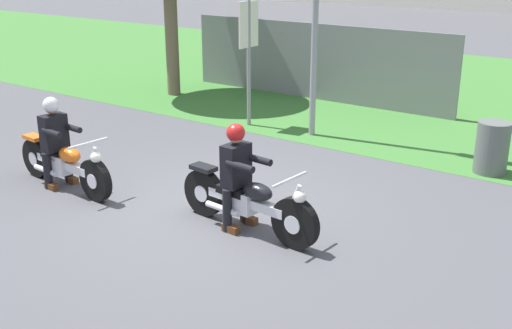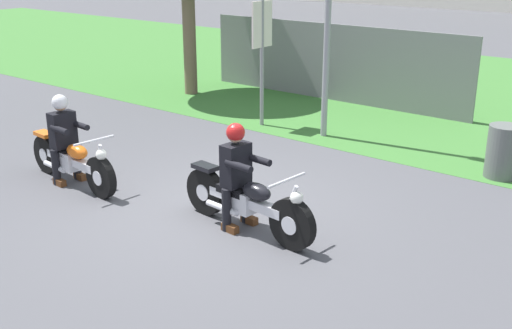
# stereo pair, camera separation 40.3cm
# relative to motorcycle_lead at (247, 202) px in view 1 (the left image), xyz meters

# --- Properties ---
(ground) EXTENTS (120.00, 120.00, 0.00)m
(ground) POSITION_rel_motorcycle_lead_xyz_m (-0.79, 0.23, -0.40)
(ground) COLOR #4C4C51
(grass_verge) EXTENTS (60.00, 12.00, 0.01)m
(grass_verge) POSITION_rel_motorcycle_lead_xyz_m (-0.79, 9.65, -0.39)
(grass_verge) COLOR #3D7533
(grass_verge) RESTS_ON ground
(motorcycle_lead) EXTENTS (2.20, 0.66, 0.89)m
(motorcycle_lead) POSITION_rel_motorcycle_lead_xyz_m (0.00, 0.00, 0.00)
(motorcycle_lead) COLOR black
(motorcycle_lead) RESTS_ON ground
(rider_lead) EXTENTS (0.57, 0.49, 1.41)m
(rider_lead) POSITION_rel_motorcycle_lead_xyz_m (-0.17, 0.02, 0.42)
(rider_lead) COLOR black
(rider_lead) RESTS_ON ground
(motorcycle_follow) EXTENTS (2.18, 0.66, 0.87)m
(motorcycle_follow) POSITION_rel_motorcycle_lead_xyz_m (-3.14, -0.40, -0.01)
(motorcycle_follow) COLOR black
(motorcycle_follow) RESTS_ON ground
(rider_follow) EXTENTS (0.57, 0.49, 1.39)m
(rider_follow) POSITION_rel_motorcycle_lead_xyz_m (-3.31, -0.39, 0.41)
(rider_follow) COLOR black
(rider_follow) RESTS_ON ground
(trash_can) EXTENTS (0.52, 0.52, 0.85)m
(trash_can) POSITION_rel_motorcycle_lead_xyz_m (1.90, 4.08, 0.03)
(trash_can) COLOR #595E5B
(trash_can) RESTS_ON ground
(sign_banner) EXTENTS (0.08, 0.60, 2.60)m
(sign_banner) POSITION_rel_motorcycle_lead_xyz_m (-2.99, 4.11, 1.33)
(sign_banner) COLOR gray
(sign_banner) RESTS_ON ground
(fence_segment) EXTENTS (7.00, 0.06, 1.80)m
(fence_segment) POSITION_rel_motorcycle_lead_xyz_m (-3.12, 6.94, 0.50)
(fence_segment) COLOR slate
(fence_segment) RESTS_ON ground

